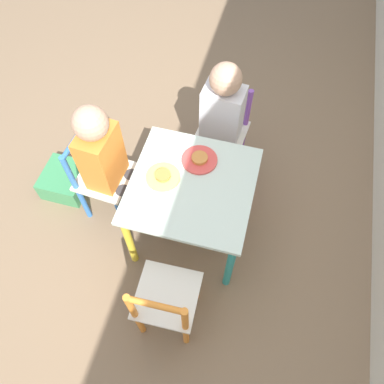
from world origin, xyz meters
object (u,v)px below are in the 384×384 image
object	(u,v)px
chair_blue	(102,178)
plate_front	(163,176)
kids_table	(192,192)
chair_purple	(222,133)
child_front	(106,159)
storage_bin	(66,180)
plate_left	(200,159)
chair_orange	(166,302)
child_left	(221,118)

from	to	relation	value
chair_blue	plate_front	world-z (taller)	chair_blue
kids_table	chair_purple	distance (m)	0.50
child_front	storage_bin	size ratio (longest dim) A/B	3.13
kids_table	storage_bin	bearing A→B (deg)	-95.95
storage_bin	chair_purple	bearing A→B (deg)	116.40
kids_table	plate_left	world-z (taller)	plate_left
chair_orange	plate_front	distance (m)	0.55
chair_orange	child_left	size ratio (longest dim) A/B	0.71
plate_front	storage_bin	bearing A→B (deg)	-97.20
plate_front	plate_left	bearing A→B (deg)	135.00
chair_blue	plate_front	xyz separation A→B (m)	(0.03, 0.35, 0.20)
kids_table	chair_orange	world-z (taller)	chair_orange
child_front	kids_table	bearing A→B (deg)	-90.00
storage_bin	plate_front	bearing A→B (deg)	82.80
child_front	storage_bin	world-z (taller)	child_front
chair_orange	child_front	distance (m)	0.70
kids_table	chair_orange	xyz separation A→B (m)	(0.49, 0.02, -0.12)
chair_orange	storage_bin	xyz separation A→B (m)	(-0.57, -0.79, -0.20)
chair_purple	plate_left	distance (m)	0.40
plate_left	kids_table	bearing A→B (deg)	-0.00
chair_purple	child_front	xyz separation A→B (m)	(0.46, -0.47, 0.19)
plate_left	storage_bin	xyz separation A→B (m)	(0.05, -0.77, -0.40)
chair_blue	chair_purple	distance (m)	0.70
chair_blue	plate_front	size ratio (longest dim) A/B	3.46
plate_front	child_front	bearing A→B (deg)	-95.73
chair_blue	chair_orange	xyz separation A→B (m)	(0.52, 0.50, 0.00)
child_left	plate_left	bearing A→B (deg)	-92.37
child_left	child_front	bearing A→B (deg)	-134.43
chair_purple	plate_front	distance (m)	0.55
plate_front	chair_blue	bearing A→B (deg)	-95.41
chair_orange	plate_front	world-z (taller)	chair_orange
kids_table	child_left	world-z (taller)	child_left
chair_blue	child_left	world-z (taller)	child_left
plate_left	plate_front	bearing A→B (deg)	-45.00
chair_blue	plate_left	world-z (taller)	chair_blue
chair_purple	child_left	size ratio (longest dim) A/B	0.71
child_left	storage_bin	distance (m)	0.96
child_front	child_left	size ratio (longest dim) A/B	1.01
chair_orange	plate_left	world-z (taller)	chair_orange
chair_blue	child_left	xyz separation A→B (m)	(-0.39, 0.52, 0.18)
chair_orange	child_left	distance (m)	0.93
chair_purple	child_front	distance (m)	0.68
child_front	storage_bin	xyz separation A→B (m)	(-0.05, -0.35, -0.39)
chair_purple	plate_left	bearing A→B (deg)	-91.95
child_front	plate_front	size ratio (longest dim) A/B	4.95
kids_table	child_left	size ratio (longest dim) A/B	0.73
kids_table	chair_blue	xyz separation A→B (m)	(-0.03, -0.49, -0.12)
kids_table	chair_purple	bearing A→B (deg)	174.90
kids_table	child_left	distance (m)	0.43
kids_table	storage_bin	world-z (taller)	kids_table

